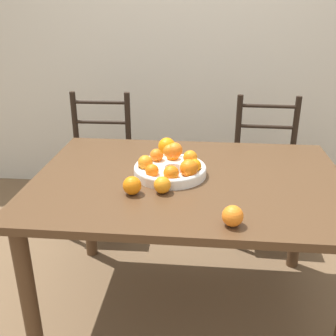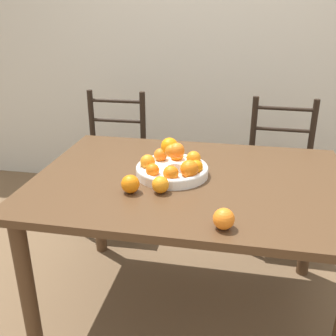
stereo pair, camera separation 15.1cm
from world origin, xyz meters
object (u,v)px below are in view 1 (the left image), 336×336
fruit_bowl (171,166)px  chair_right (265,173)px  chair_left (99,166)px  orange_loose_0 (162,185)px  orange_loose_1 (132,185)px  orange_loose_2 (233,216)px

fruit_bowl → chair_right: size_ratio=0.36×
fruit_bowl → chair_right: 1.05m
chair_left → orange_loose_0: bearing=-62.3°
orange_loose_1 → chair_right: size_ratio=0.08×
orange_loose_1 → chair_left: bearing=112.9°
orange_loose_0 → orange_loose_2: 0.37m
orange_loose_0 → chair_left: size_ratio=0.08×
chair_left → chair_right: 1.14m
orange_loose_1 → chair_right: chair_right is taller
fruit_bowl → chair_left: chair_left is taller
orange_loose_1 → fruit_bowl: bearing=56.1°
orange_loose_0 → chair_right: bearing=59.5°
fruit_bowl → chair_right: (0.57, 0.80, -0.36)m
orange_loose_2 → orange_loose_1: bearing=151.8°
fruit_bowl → orange_loose_1: size_ratio=4.27×
orange_loose_2 → chair_right: chair_right is taller
orange_loose_1 → chair_left: size_ratio=0.08×
fruit_bowl → orange_loose_2: 0.51m
orange_loose_1 → orange_loose_2: (0.41, -0.22, -0.00)m
orange_loose_0 → chair_left: chair_left is taller
orange_loose_2 → orange_loose_0: bearing=139.3°
orange_loose_1 → orange_loose_0: bearing=10.6°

